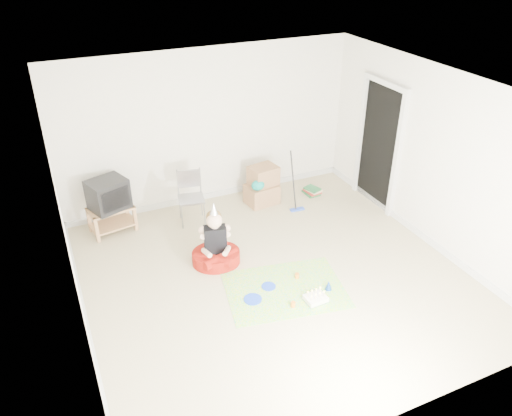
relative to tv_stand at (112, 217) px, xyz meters
name	(u,v)px	position (x,y,z in m)	size (l,w,h in m)	color
ground	(275,276)	(1.80, -2.09, -0.25)	(5.00, 5.00, 0.00)	#C1B38B
doorway_recess	(379,147)	(4.28, -0.89, 0.77)	(0.02, 0.90, 2.05)	black
tv_stand	(112,217)	(0.00, 0.00, 0.00)	(0.73, 0.53, 0.42)	#AC7B4E
crt_tv	(108,194)	(0.00, 0.00, 0.40)	(0.54, 0.45, 0.47)	black
folding_chair	(191,199)	(1.22, -0.26, 0.18)	(0.46, 0.45, 0.88)	gray
cardboard_boxes	(262,186)	(2.52, -0.14, 0.07)	(0.58, 0.48, 0.66)	#9F724C
floor_mop	(298,196)	(2.95, -0.62, 0.01)	(0.25, 0.33, 0.98)	blue
book_pile	(312,190)	(3.47, -0.21, -0.19)	(0.27, 0.31, 0.13)	#226736
seated_woman	(216,250)	(1.18, -1.46, -0.04)	(0.83, 0.83, 0.98)	#9B180E
party_mat	(285,289)	(1.80, -2.41, -0.25)	(1.55, 1.12, 0.01)	#FF359A
birthday_cake	(316,299)	(2.05, -2.77, -0.21)	(0.28, 0.23, 0.14)	white
blue_plate_near	(269,286)	(1.62, -2.27, -0.24)	(0.19, 0.19, 0.01)	blue
blue_plate_far	(253,299)	(1.32, -2.42, -0.24)	(0.24, 0.24, 0.01)	blue
orange_cup_near	(297,276)	(2.06, -2.25, -0.21)	(0.06, 0.06, 0.07)	orange
orange_cup_far	(293,304)	(1.74, -2.75, -0.21)	(0.06, 0.06, 0.07)	orange
blue_party_hat	(329,285)	(2.32, -2.64, -0.18)	(0.09, 0.09, 0.14)	blue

